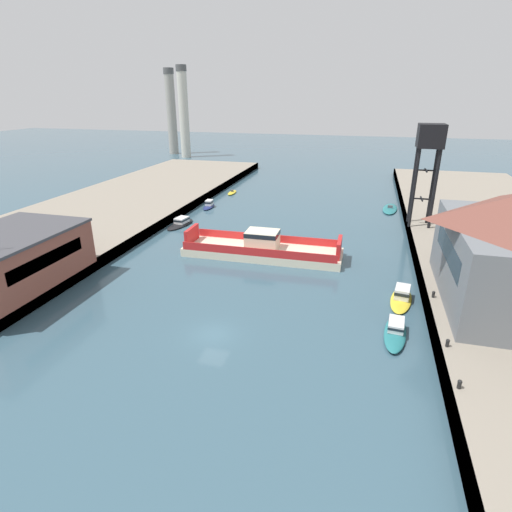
{
  "coord_description": "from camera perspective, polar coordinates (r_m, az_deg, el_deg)",
  "views": [
    {
      "loc": [
        12.46,
        -30.72,
        20.96
      ],
      "look_at": [
        0.0,
        15.42,
        2.0
      ],
      "focal_mm": 28.86,
      "sensor_mm": 36.0,
      "label": 1
    }
  ],
  "objects": [
    {
      "name": "moored_boat_far_left",
      "position": [
        40.79,
        18.76,
        -9.76
      ],
      "size": [
        2.54,
        6.91,
        1.34
      ],
      "color": "#237075",
      "rests_on": "ground"
    },
    {
      "name": "moored_boat_mid_left",
      "position": [
        81.97,
        -6.54,
        7.07
      ],
      "size": [
        2.1,
        5.14,
        1.43
      ],
      "color": "navy",
      "rests_on": "ground"
    },
    {
      "name": "moored_boat_near_left",
      "position": [
        47.36,
        19.55,
        -5.21
      ],
      "size": [
        3.03,
        6.86,
        1.49
      ],
      "color": "yellow",
      "rests_on": "ground"
    },
    {
      "name": "harbormaster_building",
      "position": [
        51.89,
        -31.12,
        -0.33
      ],
      "size": [
        10.55,
        15.75,
        5.52
      ],
      "color": "brown",
      "rests_on": "quay_left"
    },
    {
      "name": "smokestack_distant_b",
      "position": [
        149.61,
        -10.01,
        19.38
      ],
      "size": [
        3.51,
        3.51,
        29.67
      ],
      "color": "beige",
      "rests_on": "ground"
    },
    {
      "name": "bollard_left_mid",
      "position": [
        49.62,
        -27.83,
        -3.59
      ],
      "size": [
        0.32,
        0.32,
        0.71
      ],
      "color": "black",
      "rests_on": "quay_left"
    },
    {
      "name": "crane_tower",
      "position": [
        68.02,
        22.94,
        14.0
      ],
      "size": [
        3.74,
        3.74,
        15.3
      ],
      "color": "black",
      "rests_on": "quay_right"
    },
    {
      "name": "moored_boat_near_right",
      "position": [
        83.87,
        18.08,
        6.24
      ],
      "size": [
        3.37,
        8.54,
        0.88
      ],
      "color": "#237075",
      "rests_on": "ground"
    },
    {
      "name": "moored_boat_far_right",
      "position": [
        93.53,
        -3.33,
        8.79
      ],
      "size": [
        1.75,
        4.89,
        0.89
      ],
      "color": "yellow",
      "rests_on": "ground"
    },
    {
      "name": "moored_boat_mid_right",
      "position": [
        71.34,
        -10.37,
        4.6
      ],
      "size": [
        3.32,
        7.28,
        1.29
      ],
      "color": "black",
      "rests_on": "ground"
    },
    {
      "name": "bollard_right_mid",
      "position": [
        37.88,
        25.03,
        -10.8
      ],
      "size": [
        0.32,
        0.32,
        0.71
      ],
      "color": "black",
      "rests_on": "quay_right"
    },
    {
      "name": "quay_left",
      "position": [
        71.25,
        -25.81,
        2.97
      ],
      "size": [
        28.0,
        140.0,
        1.53
      ],
      "color": "gray",
      "rests_on": "ground"
    },
    {
      "name": "ground_plane",
      "position": [
        39.22,
        -5.99,
        -10.8
      ],
      "size": [
        400.0,
        400.0,
        0.0
      ],
      "primitive_type": "plane",
      "color": "#385666"
    },
    {
      "name": "bollard_right_aft",
      "position": [
        45.8,
        23.39,
        -4.83
      ],
      "size": [
        0.32,
        0.32,
        0.71
      ],
      "color": "black",
      "rests_on": "quay_right"
    },
    {
      "name": "bollard_right_fore",
      "position": [
        33.53,
        26.38,
        -15.57
      ],
      "size": [
        0.32,
        0.32,
        0.71
      ],
      "color": "black",
      "rests_on": "quay_right"
    },
    {
      "name": "bollard_left_aft",
      "position": [
        55.01,
        -22.53,
        -0.33
      ],
      "size": [
        0.32,
        0.32,
        0.71
      ],
      "color": "black",
      "rests_on": "quay_left"
    },
    {
      "name": "smokestack_distant_a",
      "position": [
        159.39,
        -11.69,
        19.3
      ],
      "size": [
        3.6,
        3.6,
        29.19
      ],
      "color": "#9E998E",
      "rests_on": "ground"
    },
    {
      "name": "chain_ferry",
      "position": [
        56.5,
        0.87,
        1.05
      ],
      "size": [
        21.75,
        6.33,
        3.62
      ],
      "color": "beige",
      "rests_on": "ground"
    }
  ]
}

